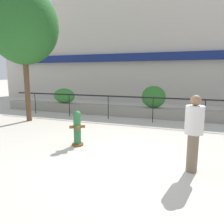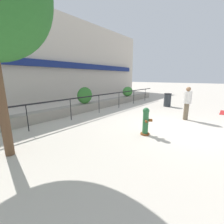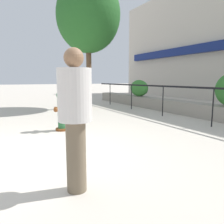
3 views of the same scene
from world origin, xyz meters
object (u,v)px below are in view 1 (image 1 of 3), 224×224
at_px(street_tree, 23,26).
at_px(pedestrian, 194,129).
at_px(hedge_bush_0, 64,96).
at_px(fire_hydrant, 77,128).
at_px(hedge_bush_1, 154,97).

height_order(street_tree, pedestrian, street_tree).
relative_size(hedge_bush_0, fire_hydrant, 1.25).
xyz_separation_m(hedge_bush_0, pedestrian, (6.96, -5.79, 0.07)).
distance_m(hedge_bush_0, fire_hydrant, 6.27).
height_order(fire_hydrant, street_tree, street_tree).
bearing_deg(hedge_bush_1, fire_hydrant, -105.77).
distance_m(hedge_bush_0, street_tree, 4.25).
bearing_deg(hedge_bush_0, fire_hydrant, -54.14).
xyz_separation_m(hedge_bush_1, fire_hydrant, (-1.43, -5.07, -0.49)).
distance_m(street_tree, pedestrian, 8.45).
bearing_deg(hedge_bush_0, street_tree, -94.61).
xyz_separation_m(fire_hydrant, pedestrian, (3.30, -0.71, 0.44)).
relative_size(hedge_bush_0, hedge_bush_1, 1.14).
bearing_deg(hedge_bush_1, hedge_bush_0, 180.00).
bearing_deg(pedestrian, hedge_bush_1, 107.85).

